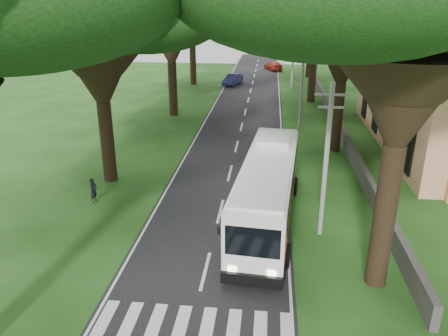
# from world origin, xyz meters

# --- Properties ---
(ground) EXTENTS (140.00, 140.00, 0.00)m
(ground) POSITION_xyz_m (0.00, 0.00, 0.00)
(ground) COLOR #1D3E11
(ground) RESTS_ON ground
(road) EXTENTS (8.00, 120.00, 0.04)m
(road) POSITION_xyz_m (0.00, 25.00, 0.01)
(road) COLOR black
(road) RESTS_ON ground
(crosswalk) EXTENTS (8.00, 3.00, 0.01)m
(crosswalk) POSITION_xyz_m (0.00, -2.00, 0.00)
(crosswalk) COLOR silver
(crosswalk) RESTS_ON ground
(property_wall) EXTENTS (0.35, 50.00, 1.20)m
(property_wall) POSITION_xyz_m (9.00, 24.00, 0.60)
(property_wall) COLOR #383533
(property_wall) RESTS_ON ground
(pole_near) EXTENTS (1.60, 0.24, 8.00)m
(pole_near) POSITION_xyz_m (5.50, 6.00, 4.18)
(pole_near) COLOR gray
(pole_near) RESTS_ON ground
(pole_mid) EXTENTS (1.60, 0.24, 8.00)m
(pole_mid) POSITION_xyz_m (5.50, 26.00, 4.18)
(pole_mid) COLOR gray
(pole_mid) RESTS_ON ground
(pole_far) EXTENTS (1.60, 0.24, 8.00)m
(pole_far) POSITION_xyz_m (5.50, 46.00, 4.18)
(pole_far) COLOR gray
(pole_far) RESTS_ON ground
(tree_l_mida) EXTENTS (12.54, 12.54, 13.52)m
(tree_l_mida) POSITION_xyz_m (-8.00, 12.00, 10.69)
(tree_l_mida) COLOR black
(tree_l_mida) RESTS_ON ground
(tree_l_midb) EXTENTS (13.69, 13.69, 14.23)m
(tree_l_midb) POSITION_xyz_m (-7.50, 30.00, 11.19)
(tree_l_midb) COLOR black
(tree_l_midb) RESTS_ON ground
(tree_r_mida) EXTENTS (13.70, 13.70, 14.16)m
(tree_r_mida) POSITION_xyz_m (8.00, 20.00, 11.11)
(tree_r_mida) COLOR black
(tree_r_mida) RESTS_ON ground
(tree_r_midb) EXTENTS (12.99, 12.99, 14.22)m
(tree_r_midb) POSITION_xyz_m (7.50, 38.00, 11.29)
(tree_r_midb) COLOR black
(tree_r_midb) RESTS_ON ground
(coach_bus) EXTENTS (3.78, 12.72, 3.70)m
(coach_bus) POSITION_xyz_m (2.71, 7.10, 1.99)
(coach_bus) COLOR white
(coach_bus) RESTS_ON ground
(distant_car_b) EXTENTS (2.78, 4.85, 1.51)m
(distant_car_b) POSITION_xyz_m (-2.75, 47.89, 0.79)
(distant_car_b) COLOR navy
(distant_car_b) RESTS_ON road
(distant_car_c) EXTENTS (3.66, 5.56, 1.50)m
(distant_car_c) POSITION_xyz_m (3.00, 62.45, 0.78)
(distant_car_c) COLOR maroon
(distant_car_c) RESTS_ON road
(pedestrian) EXTENTS (0.47, 0.62, 1.55)m
(pedestrian) POSITION_xyz_m (-7.77, 8.46, 0.78)
(pedestrian) COLOR black
(pedestrian) RESTS_ON ground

